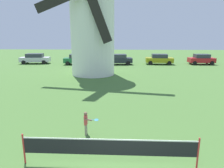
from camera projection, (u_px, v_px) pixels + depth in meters
windmill at (92, 18)px, 21.77m from camera, size 10.23×5.49×13.75m
tennis_net at (109, 147)px, 6.75m from camera, size 5.92×0.06×1.10m
player_far at (86, 122)px, 8.95m from camera, size 0.66×0.44×1.06m
parked_car_silver at (35, 58)px, 31.87m from camera, size 4.66×2.29×1.56m
parked_car_green at (78, 59)px, 30.85m from camera, size 4.15×2.07×1.56m
parked_car_black at (119, 59)px, 30.87m from camera, size 4.23×2.21×1.56m
parked_car_mustard at (159, 59)px, 31.12m from camera, size 4.19×2.02×1.56m
parked_car_red at (201, 59)px, 31.00m from camera, size 3.87×1.99×1.56m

